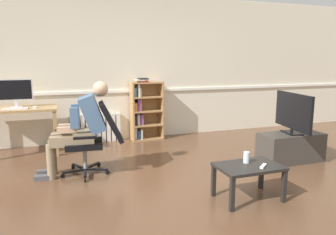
{
  "coord_description": "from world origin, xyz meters",
  "views": [
    {
      "loc": [
        -1.33,
        -3.31,
        1.51
      ],
      "look_at": [
        0.15,
        0.85,
        0.7
      ],
      "focal_mm": 34.07,
      "sensor_mm": 36.0,
      "label": 1
    }
  ],
  "objects_px": {
    "person_seated": "(81,126)",
    "imac_monitor": "(15,91)",
    "radiator": "(96,128)",
    "tv_screen": "(293,112)",
    "keyboard": "(15,109)",
    "bookshelf": "(144,110)",
    "tv_stand": "(291,147)",
    "spare_remote": "(263,166)",
    "computer_mouse": "(35,107)",
    "coffee_table": "(249,170)",
    "drinking_glass": "(246,157)",
    "computer_desk": "(18,115)",
    "office_chair": "(96,135)"
  },
  "relations": [
    {
      "from": "tv_stand",
      "to": "coffee_table",
      "type": "distance_m",
      "value": 1.65
    },
    {
      "from": "keyboard",
      "to": "bookshelf",
      "type": "distance_m",
      "value": 2.21
    },
    {
      "from": "coffee_table",
      "to": "drinking_glass",
      "type": "xyz_separation_m",
      "value": [
        0.02,
        0.08,
        0.12
      ]
    },
    {
      "from": "radiator",
      "to": "keyboard",
      "type": "bearing_deg",
      "value": -157.25
    },
    {
      "from": "radiator",
      "to": "tv_screen",
      "type": "relative_size",
      "value": 0.98
    },
    {
      "from": "spare_remote",
      "to": "imac_monitor",
      "type": "bearing_deg",
      "value": 2.74
    },
    {
      "from": "bookshelf",
      "to": "tv_stand",
      "type": "distance_m",
      "value": 2.67
    },
    {
      "from": "computer_desk",
      "to": "bookshelf",
      "type": "relative_size",
      "value": 0.99
    },
    {
      "from": "computer_mouse",
      "to": "radiator",
      "type": "xyz_separation_m",
      "value": [
        0.98,
        0.51,
        -0.51
      ]
    },
    {
      "from": "computer_mouse",
      "to": "radiator",
      "type": "bearing_deg",
      "value": 27.44
    },
    {
      "from": "bookshelf",
      "to": "tv_screen",
      "type": "xyz_separation_m",
      "value": [
        1.71,
        -2.03,
        0.18
      ]
    },
    {
      "from": "tv_screen",
      "to": "tv_stand",
      "type": "bearing_deg",
      "value": 90.0
    },
    {
      "from": "keyboard",
      "to": "person_seated",
      "type": "relative_size",
      "value": 0.3
    },
    {
      "from": "radiator",
      "to": "tv_stand",
      "type": "relative_size",
      "value": 0.95
    },
    {
      "from": "radiator",
      "to": "tv_stand",
      "type": "distance_m",
      "value": 3.36
    },
    {
      "from": "tv_stand",
      "to": "spare_remote",
      "type": "distance_m",
      "value": 1.62
    },
    {
      "from": "office_chair",
      "to": "tv_screen",
      "type": "distance_m",
      "value": 2.84
    },
    {
      "from": "imac_monitor",
      "to": "office_chair",
      "type": "bearing_deg",
      "value": -51.8
    },
    {
      "from": "person_seated",
      "to": "imac_monitor",
      "type": "bearing_deg",
      "value": -140.33
    },
    {
      "from": "computer_desk",
      "to": "radiator",
      "type": "distance_m",
      "value": 1.35
    },
    {
      "from": "radiator",
      "to": "drinking_glass",
      "type": "xyz_separation_m",
      "value": [
        1.27,
        -2.98,
        0.19
      ]
    },
    {
      "from": "radiator",
      "to": "spare_remote",
      "type": "relative_size",
      "value": 6.02
    },
    {
      "from": "person_seated",
      "to": "tv_stand",
      "type": "xyz_separation_m",
      "value": [
        2.99,
        -0.47,
        -0.44
      ]
    },
    {
      "from": "keyboard",
      "to": "office_chair",
      "type": "distance_m",
      "value": 1.59
    },
    {
      "from": "person_seated",
      "to": "radiator",
      "type": "bearing_deg",
      "value": 173.48
    },
    {
      "from": "imac_monitor",
      "to": "tv_screen",
      "type": "relative_size",
      "value": 0.57
    },
    {
      "from": "spare_remote",
      "to": "office_chair",
      "type": "bearing_deg",
      "value": 6.44
    },
    {
      "from": "keyboard",
      "to": "person_seated",
      "type": "bearing_deg",
      "value": -51.97
    },
    {
      "from": "coffee_table",
      "to": "person_seated",
      "type": "bearing_deg",
      "value": 139.48
    },
    {
      "from": "computer_desk",
      "to": "imac_monitor",
      "type": "bearing_deg",
      "value": 108.71
    },
    {
      "from": "imac_monitor",
      "to": "computer_mouse",
      "type": "relative_size",
      "value": 5.22
    },
    {
      "from": "tv_stand",
      "to": "computer_mouse",
      "type": "bearing_deg",
      "value": 155.75
    },
    {
      "from": "computer_desk",
      "to": "drinking_glass",
      "type": "xyz_separation_m",
      "value": [
        2.51,
        -2.59,
        -0.2
      ]
    },
    {
      "from": "keyboard",
      "to": "bookshelf",
      "type": "xyz_separation_m",
      "value": [
        2.16,
        0.43,
        -0.2
      ]
    },
    {
      "from": "computer_desk",
      "to": "drinking_glass",
      "type": "distance_m",
      "value": 3.61
    },
    {
      "from": "imac_monitor",
      "to": "person_seated",
      "type": "distance_m",
      "value": 1.65
    },
    {
      "from": "imac_monitor",
      "to": "radiator",
      "type": "bearing_deg",
      "value": 13.92
    },
    {
      "from": "computer_mouse",
      "to": "office_chair",
      "type": "distance_m",
      "value": 1.44
    },
    {
      "from": "keyboard",
      "to": "office_chair",
      "type": "relative_size",
      "value": 0.38
    },
    {
      "from": "computer_mouse",
      "to": "coffee_table",
      "type": "distance_m",
      "value": 3.42
    },
    {
      "from": "computer_desk",
      "to": "spare_remote",
      "type": "height_order",
      "value": "computer_desk"
    },
    {
      "from": "computer_desk",
      "to": "coffee_table",
      "type": "bearing_deg",
      "value": -46.95
    },
    {
      "from": "radiator",
      "to": "person_seated",
      "type": "height_order",
      "value": "person_seated"
    },
    {
      "from": "tv_screen",
      "to": "keyboard",
      "type": "bearing_deg",
      "value": 77.8
    },
    {
      "from": "spare_remote",
      "to": "keyboard",
      "type": "bearing_deg",
      "value": 5.03
    },
    {
      "from": "keyboard",
      "to": "tv_screen",
      "type": "bearing_deg",
      "value": -22.41
    },
    {
      "from": "bookshelf",
      "to": "spare_remote",
      "type": "xyz_separation_m",
      "value": [
        0.47,
        -3.05,
        -0.17
      ]
    },
    {
      "from": "computer_mouse",
      "to": "radiator",
      "type": "height_order",
      "value": "computer_mouse"
    },
    {
      "from": "computer_desk",
      "to": "imac_monitor",
      "type": "distance_m",
      "value": 0.38
    },
    {
      "from": "tv_screen",
      "to": "radiator",
      "type": "bearing_deg",
      "value": 61.01
    }
  ]
}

